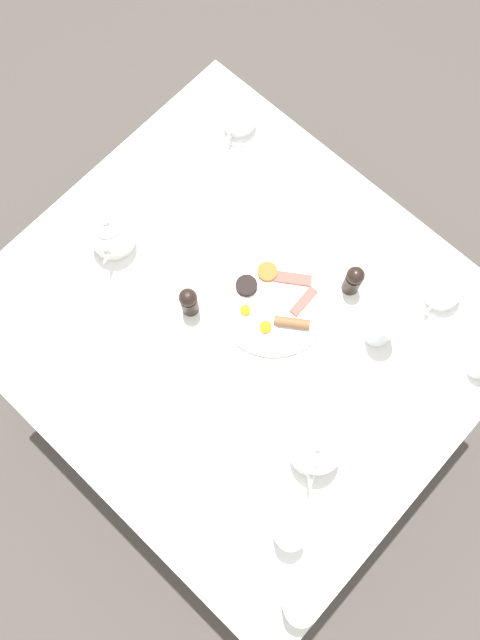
# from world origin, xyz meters

# --- Properties ---
(ground_plane) EXTENTS (8.00, 8.00, 0.00)m
(ground_plane) POSITION_xyz_m (0.00, 0.00, 0.00)
(ground_plane) COLOR #4C4742
(table) EXTENTS (1.06, 1.18, 0.78)m
(table) POSITION_xyz_m (0.00, 0.00, 0.71)
(table) COLOR white
(table) RESTS_ON ground_plane
(breakfast_plate) EXTENTS (0.30, 0.30, 0.04)m
(breakfast_plate) POSITION_xyz_m (0.09, -0.02, 0.79)
(breakfast_plate) COLOR white
(breakfast_plate) RESTS_ON table
(teapot_near) EXTENTS (0.17, 0.14, 0.13)m
(teapot_near) POSITION_xyz_m (-0.06, 0.40, 0.83)
(teapot_near) COLOR white
(teapot_near) RESTS_ON table
(teapot_far) EXTENTS (0.18, 0.12, 0.13)m
(teapot_far) POSITION_xyz_m (-0.12, -0.34, 0.83)
(teapot_far) COLOR white
(teapot_far) RESTS_ON table
(teacup_with_saucer_left) EXTENTS (0.14, 0.14, 0.07)m
(teacup_with_saucer_left) POSITION_xyz_m (0.40, -0.32, 0.81)
(teacup_with_saucer_left) COLOR white
(teacup_with_saucer_left) RESTS_ON table
(teacup_with_saucer_right) EXTENTS (0.14, 0.14, 0.07)m
(teacup_with_saucer_right) POSITION_xyz_m (0.42, 0.39, 0.81)
(teacup_with_saucer_right) COLOR white
(teacup_with_saucer_right) RESTS_ON table
(water_glass_tall) EXTENTS (0.07, 0.07, 0.16)m
(water_glass_tall) POSITION_xyz_m (-0.39, -0.53, 0.86)
(water_glass_tall) COLOR white
(water_glass_tall) RESTS_ON table
(water_glass_short) EXTENTS (0.07, 0.07, 0.13)m
(water_glass_short) POSITION_xyz_m (0.21, -0.27, 0.84)
(water_glass_short) COLOR white
(water_glass_short) RESTS_ON table
(wine_glass_spare) EXTENTS (0.07, 0.07, 0.12)m
(wine_glass_spare) POSITION_xyz_m (-0.30, -0.42, 0.84)
(wine_glass_spare) COLOR white
(wine_glass_spare) RESTS_ON table
(pepper_grinder) EXTENTS (0.05, 0.05, 0.11)m
(pepper_grinder) POSITION_xyz_m (0.26, -0.14, 0.84)
(pepper_grinder) COLOR black
(pepper_grinder) RESTS_ON table
(salt_grinder) EXTENTS (0.05, 0.05, 0.11)m
(salt_grinder) POSITION_xyz_m (-0.06, 0.12, 0.84)
(salt_grinder) COLOR black
(salt_grinder) RESTS_ON table
(fork_by_plate) EXTENTS (0.07, 0.18, 0.00)m
(fork_by_plate) POSITION_xyz_m (-0.40, -0.10, 0.78)
(fork_by_plate) COLOR silver
(fork_by_plate) RESTS_ON table
(knife_by_plate) EXTENTS (0.10, 0.19, 0.00)m
(knife_by_plate) POSITION_xyz_m (-0.20, 0.07, 0.78)
(knife_by_plate) COLOR silver
(knife_by_plate) RESTS_ON table
(spoon_for_tea) EXTENTS (0.08, 0.16, 0.00)m
(spoon_for_tea) POSITION_xyz_m (0.33, 0.23, 0.78)
(spoon_for_tea) COLOR silver
(spoon_for_tea) RESTS_ON table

